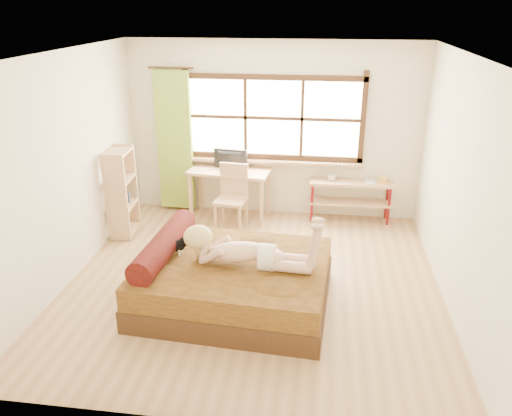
# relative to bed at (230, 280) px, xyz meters

# --- Properties ---
(floor) EXTENTS (4.50, 4.50, 0.00)m
(floor) POSITION_rel_bed_xyz_m (0.20, 0.46, -0.28)
(floor) COLOR #9E754C
(floor) RESTS_ON ground
(ceiling) EXTENTS (4.50, 4.50, 0.00)m
(ceiling) POSITION_rel_bed_xyz_m (0.20, 0.46, 2.42)
(ceiling) COLOR white
(ceiling) RESTS_ON wall_back
(wall_back) EXTENTS (4.50, 0.00, 4.50)m
(wall_back) POSITION_rel_bed_xyz_m (0.20, 2.71, 1.07)
(wall_back) COLOR silver
(wall_back) RESTS_ON floor
(wall_front) EXTENTS (4.50, 0.00, 4.50)m
(wall_front) POSITION_rel_bed_xyz_m (0.20, -1.79, 1.07)
(wall_front) COLOR silver
(wall_front) RESTS_ON floor
(wall_left) EXTENTS (0.00, 4.50, 4.50)m
(wall_left) POSITION_rel_bed_xyz_m (-2.05, 0.46, 1.07)
(wall_left) COLOR silver
(wall_left) RESTS_ON floor
(wall_right) EXTENTS (0.00, 4.50, 4.50)m
(wall_right) POSITION_rel_bed_xyz_m (2.45, 0.46, 1.07)
(wall_right) COLOR silver
(wall_right) RESTS_ON floor
(window) EXTENTS (2.80, 0.16, 1.46)m
(window) POSITION_rel_bed_xyz_m (0.20, 2.68, 1.23)
(window) COLOR #FFEDBF
(window) RESTS_ON wall_back
(curtain) EXTENTS (0.55, 0.10, 2.20)m
(curtain) POSITION_rel_bed_xyz_m (-1.35, 2.59, 0.87)
(curtain) COLOR olive
(curtain) RESTS_ON wall_back
(bed) EXTENTS (2.20, 1.81, 0.80)m
(bed) POSITION_rel_bed_xyz_m (0.00, 0.00, 0.00)
(bed) COLOR black
(bed) RESTS_ON floor
(woman) EXTENTS (1.49, 0.51, 0.63)m
(woman) POSITION_rel_bed_xyz_m (0.20, -0.05, 0.55)
(woman) COLOR tan
(woman) RESTS_ON bed
(kitten) EXTENTS (0.32, 0.15, 0.25)m
(kitten) POSITION_rel_bed_xyz_m (-0.67, 0.10, 0.36)
(kitten) COLOR black
(kitten) RESTS_ON bed
(desk) EXTENTS (1.30, 0.70, 0.78)m
(desk) POSITION_rel_bed_xyz_m (-0.45, 2.41, 0.39)
(desk) COLOR tan
(desk) RESTS_ON floor
(monitor) EXTENTS (0.54, 0.13, 0.31)m
(monitor) POSITION_rel_bed_xyz_m (-0.45, 2.46, 0.65)
(monitor) COLOR black
(monitor) RESTS_ON desk
(chair) EXTENTS (0.48, 0.48, 0.98)m
(chair) POSITION_rel_bed_xyz_m (-0.34, 2.05, 0.26)
(chair) COLOR tan
(chair) RESTS_ON floor
(pipe_shelf) EXTENTS (1.28, 0.35, 0.72)m
(pipe_shelf) POSITION_rel_bed_xyz_m (1.45, 2.53, 0.18)
(pipe_shelf) COLOR tan
(pipe_shelf) RESTS_ON floor
(cup) EXTENTS (0.12, 0.12, 0.09)m
(cup) POSITION_rel_bed_xyz_m (1.13, 2.53, 0.40)
(cup) COLOR gray
(cup) RESTS_ON pipe_shelf
(book) EXTENTS (0.16, 0.22, 0.02)m
(book) POSITION_rel_bed_xyz_m (1.63, 2.53, 0.36)
(book) COLOR gray
(book) RESTS_ON pipe_shelf
(bookshelf) EXTENTS (0.36, 0.58, 1.29)m
(bookshelf) POSITION_rel_bed_xyz_m (-1.88, 1.58, 0.37)
(bookshelf) COLOR tan
(bookshelf) RESTS_ON floor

